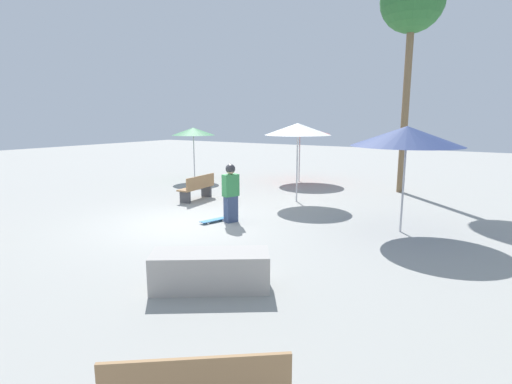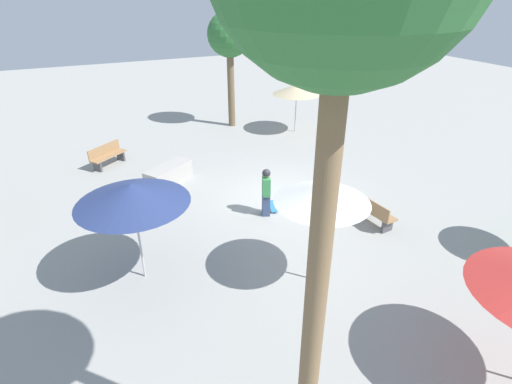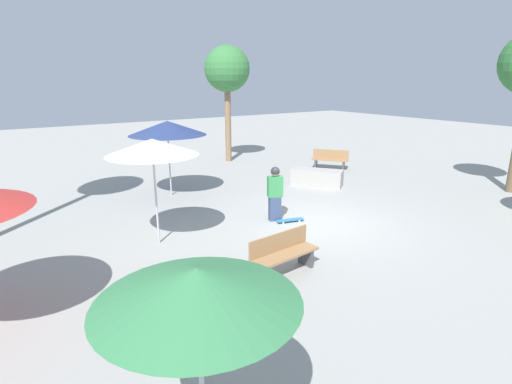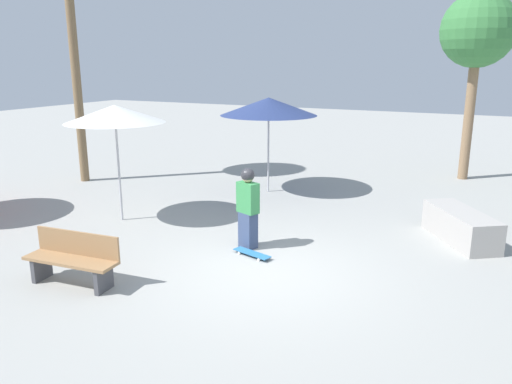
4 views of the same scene
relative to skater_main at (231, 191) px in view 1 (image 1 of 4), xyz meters
The scene contains 10 objects.
ground_plane 1.50m from the skater_main, 48.10° to the right, with size 60.00×60.00×0.00m, color #9E9E99.
skater_main is the anchor object (origin of this frame).
skateboard 0.92m from the skater_main, 54.00° to the right, with size 0.82×0.41×0.07m.
concrete_ledge 4.33m from the skater_main, 31.36° to the left, with size 1.65×1.97×0.62m.
bench_near 3.28m from the skater_main, 123.50° to the right, with size 1.63×0.59×0.85m.
shade_umbrella_green 7.91m from the skater_main, 131.88° to the right, with size 1.91×1.91×2.35m.
shade_umbrella_navy 4.62m from the skater_main, 109.76° to the left, with size 2.62×2.62×2.59m.
shade_umbrella_red 7.65m from the skater_main, 167.90° to the right, with size 2.62×2.62×2.49m.
shade_umbrella_white 3.74m from the skater_main, behind, with size 2.18×2.18×2.61m.
palm_tree_center_right 9.60m from the skater_main, 158.06° to the left, with size 2.22×2.22×7.96m.
Camera 1 is at (7.69, 7.11, 2.79)m, focal length 28.00 mm.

